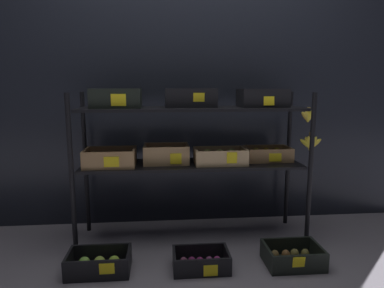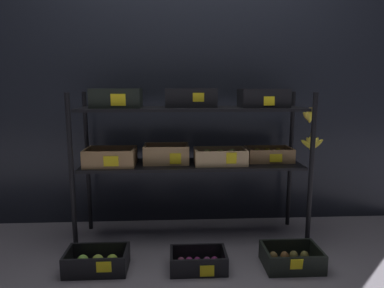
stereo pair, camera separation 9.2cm
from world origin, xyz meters
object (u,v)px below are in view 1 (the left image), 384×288
Objects in this scene: display_rack at (193,136)px; crate_ground_plum at (201,262)px; crate_ground_apple_green at (99,264)px; crate_ground_kiwi at (293,257)px.

crate_ground_plum is at bearing -88.62° from display_rack.
crate_ground_plum is (0.01, -0.45, -0.73)m from display_rack.
display_rack is at bearing 91.38° from crate_ground_plum.
display_rack reaches higher than crate_ground_apple_green.
display_rack is 1.04m from crate_ground_apple_green.
crate_ground_plum is (0.62, -0.02, -0.01)m from crate_ground_apple_green.
crate_ground_apple_green is 0.62m from crate_ground_plum.
crate_ground_plum is at bearing 179.95° from crate_ground_kiwi.
display_rack is 1.04m from crate_ground_kiwi.
display_rack reaches higher than crate_ground_plum.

